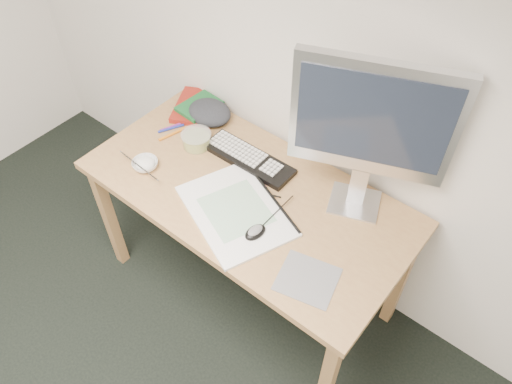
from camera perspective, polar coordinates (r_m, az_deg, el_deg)
desk at (r=2.14m, az=-1.04°, el=-1.36°), size 1.40×0.70×0.75m
mousepad at (r=1.83m, az=5.89°, el=-9.87°), size 0.25×0.23×0.00m
sketchpad at (r=2.00m, az=-2.30°, el=-2.18°), size 0.56×0.48×0.01m
keyboard at (r=2.20m, az=-0.83°, el=3.81°), size 0.43×0.14×0.03m
monitor at (r=1.79m, az=13.10°, el=7.59°), size 0.55×0.25×0.67m
mouse at (r=1.91m, az=-0.09°, el=-4.43°), size 0.07×0.10×0.03m
rice_bowl at (r=2.22m, az=-12.54°, el=3.09°), size 0.14×0.14×0.04m
chopsticks at (r=2.19m, az=-13.24°, el=2.94°), size 0.25×0.04×0.02m
fruit_tub at (r=2.27m, az=-6.81°, el=5.96°), size 0.15×0.15×0.07m
book_red at (r=2.49m, az=-6.77°, el=9.67°), size 0.30×0.33×0.03m
book_green at (r=2.45m, az=-6.49°, el=9.74°), size 0.16×0.21×0.02m
cloth_lump at (r=2.41m, az=-5.32°, el=9.03°), size 0.22×0.19×0.08m
pencil_pink at (r=2.13m, az=-0.62°, el=1.75°), size 0.17×0.01×0.01m
pencil_tan at (r=2.09m, az=0.40°, el=0.51°), size 0.17×0.10×0.01m
pencil_black at (r=2.07m, az=0.53°, el=-0.05°), size 0.17×0.07×0.01m
marker_blue at (r=2.39m, az=-9.69°, el=7.18°), size 0.07×0.12×0.01m
marker_orange at (r=2.36m, az=-9.59°, el=6.55°), size 0.05×0.14×0.01m
marker_purple at (r=2.40m, az=-9.59°, el=7.38°), size 0.06×0.11×0.01m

